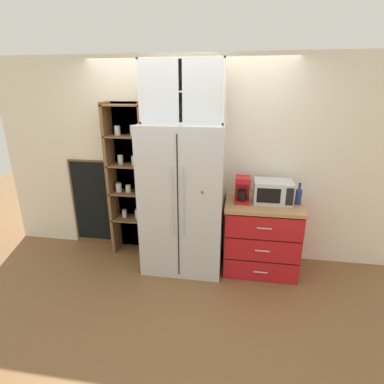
{
  "coord_description": "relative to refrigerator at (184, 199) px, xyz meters",
  "views": [
    {
      "loc": [
        0.64,
        -3.33,
        2.15
      ],
      "look_at": [
        0.1,
        -0.0,
        0.99
      ],
      "focal_mm": 27.93,
      "sensor_mm": 36.0,
      "label": 1
    }
  ],
  "objects": [
    {
      "name": "coffee_maker",
      "position": [
        0.69,
        0.05,
        0.14
      ],
      "size": [
        0.17,
        0.2,
        0.31
      ],
      "color": "red",
      "rests_on": "counter_cabinet"
    },
    {
      "name": "chalkboard_menu",
      "position": [
        -1.37,
        0.33,
        -0.27
      ],
      "size": [
        0.6,
        0.04,
        1.24
      ],
      "color": "brown",
      "rests_on": "ground"
    },
    {
      "name": "microwave",
      "position": [
        1.05,
        0.09,
        0.12
      ],
      "size": [
        0.44,
        0.33,
        0.26
      ],
      "color": "silver",
      "rests_on": "counter_cabinet"
    },
    {
      "name": "mug_sage",
      "position": [
        0.95,
        0.03,
        0.04
      ],
      "size": [
        0.11,
        0.08,
        0.1
      ],
      "color": "#8CA37F",
      "rests_on": "counter_cabinet"
    },
    {
      "name": "pantry_shelf_column",
      "position": [
        -0.77,
        0.28,
        0.14
      ],
      "size": [
        0.55,
        0.31,
        2.01
      ],
      "color": "brown",
      "rests_on": "ground"
    },
    {
      "name": "mug_cream",
      "position": [
        0.95,
        0.12,
        0.03
      ],
      "size": [
        0.12,
        0.09,
        0.09
      ],
      "color": "silver",
      "rests_on": "counter_cabinet"
    },
    {
      "name": "upper_cabinet",
      "position": [
        -0.0,
        0.05,
        1.23
      ],
      "size": [
        0.92,
        0.32,
        0.67
      ],
      "color": "silver",
      "rests_on": "refrigerator"
    },
    {
      "name": "bottle_cobalt",
      "position": [
        1.34,
        0.07,
        0.1
      ],
      "size": [
        0.07,
        0.07,
        0.26
      ],
      "color": "navy",
      "rests_on": "counter_cabinet"
    },
    {
      "name": "refrigerator",
      "position": [
        0.0,
        0.0,
        0.0
      ],
      "size": [
        0.95,
        0.72,
        1.79
      ],
      "color": "silver",
      "rests_on": "ground"
    },
    {
      "name": "counter_cabinet",
      "position": [
        0.95,
        0.04,
        -0.45
      ],
      "size": [
        0.89,
        0.64,
        0.88
      ],
      "color": "red",
      "rests_on": "ground"
    },
    {
      "name": "ground_plane",
      "position": [
        -0.0,
        0.0,
        -0.9
      ],
      "size": [
        10.86,
        10.86,
        0.0
      ],
      "primitive_type": "plane",
      "color": "brown"
    },
    {
      "name": "wall_back_cream",
      "position": [
        -0.0,
        0.4,
        0.38
      ],
      "size": [
        5.14,
        0.1,
        2.55
      ],
      "primitive_type": "cube",
      "color": "silver",
      "rests_on": "ground"
    }
  ]
}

